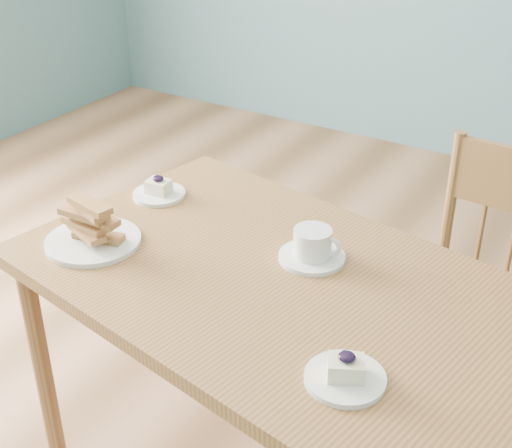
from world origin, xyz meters
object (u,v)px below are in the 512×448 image
at_px(dining_table, 291,310).
at_px(cheesecake_plate_far, 159,191).
at_px(coffee_cup, 313,247).
at_px(dining_chair, 486,315).
at_px(cheesecake_plate_near, 345,374).
at_px(biscotti_plate, 92,229).

distance_m(dining_table, cheesecake_plate_far, 0.56).
bearing_deg(coffee_cup, cheesecake_plate_far, 165.73).
height_order(dining_chair, cheesecake_plate_near, dining_chair).
xyz_separation_m(coffee_cup, biscotti_plate, (-0.48, -0.21, 0.01)).
bearing_deg(biscotti_plate, cheesecake_plate_near, -9.79).
distance_m(dining_chair, cheesecake_plate_near, 0.73).
bearing_deg(biscotti_plate, dining_chair, 33.58).
relative_size(dining_chair, cheesecake_plate_far, 6.15).
xyz_separation_m(cheesecake_plate_near, biscotti_plate, (-0.73, 0.13, 0.02)).
relative_size(dining_table, dining_chair, 1.59).
xyz_separation_m(cheesecake_plate_far, coffee_cup, (0.51, -0.07, 0.02)).
distance_m(cheesecake_plate_far, biscotti_plate, 0.29).
bearing_deg(cheesecake_plate_near, cheesecake_plate_far, 151.44).
height_order(dining_chair, coffee_cup, dining_chair).
xyz_separation_m(dining_table, cheesecake_plate_far, (-0.52, 0.19, 0.08)).
xyz_separation_m(dining_table, coffee_cup, (-0.01, 0.12, 0.10)).
bearing_deg(cheesecake_plate_far, coffee_cup, -7.83).
xyz_separation_m(dining_chair, cheesecake_plate_far, (-0.85, -0.27, 0.26)).
distance_m(dining_table, cheesecake_plate_near, 0.33).
bearing_deg(cheesecake_plate_near, dining_table, 136.44).
height_order(cheesecake_plate_near, cheesecake_plate_far, cheesecake_plate_near).
bearing_deg(biscotti_plate, cheesecake_plate_far, 94.53).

